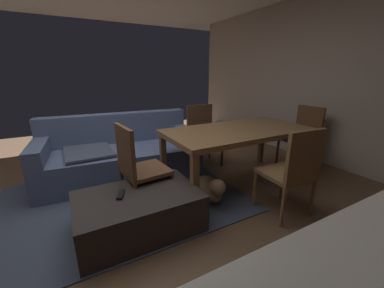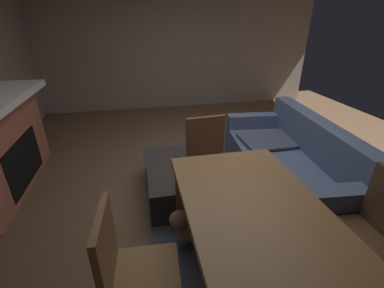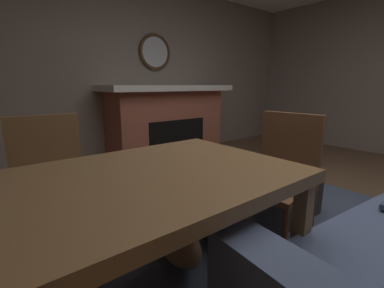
{
  "view_description": "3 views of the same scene",
  "coord_description": "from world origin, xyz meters",
  "px_view_note": "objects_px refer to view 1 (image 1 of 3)",
  "views": [
    {
      "loc": [
        -0.32,
        -2.41,
        1.42
      ],
      "look_at": [
        0.81,
        -0.35,
        0.7
      ],
      "focal_mm": 21.78,
      "sensor_mm": 36.0,
      "label": 1
    },
    {
      "loc": [
        2.72,
        -0.9,
        1.88
      ],
      "look_at": [
        0.55,
        -0.44,
        0.82
      ],
      "focal_mm": 24.54,
      "sensor_mm": 36.0,
      "label": 2
    },
    {
      "loc": [
        1.86,
        0.81,
        1.12
      ],
      "look_at": [
        0.63,
        -0.73,
        0.68
      ],
      "focal_mm": 24.96,
      "sensor_mm": 36.0,
      "label": 3
    }
  ],
  "objects_px": {
    "tv_remote": "(121,194)",
    "dining_chair_east": "(303,133)",
    "small_dog": "(211,188)",
    "ottoman_coffee_table": "(139,212)",
    "dining_table": "(237,134)",
    "couch": "(121,155)",
    "dining_chair_north": "(202,131)",
    "dining_chair_west": "(137,164)",
    "potted_plant": "(220,130)",
    "dining_chair_south": "(293,169)"
  },
  "relations": [
    {
      "from": "dining_chair_south",
      "to": "dining_chair_east",
      "type": "height_order",
      "value": "same"
    },
    {
      "from": "tv_remote",
      "to": "small_dog",
      "type": "relative_size",
      "value": 0.28
    },
    {
      "from": "potted_plant",
      "to": "dining_chair_east",
      "type": "bearing_deg",
      "value": -75.64
    },
    {
      "from": "ottoman_coffee_table",
      "to": "dining_table",
      "type": "distance_m",
      "value": 1.52
    },
    {
      "from": "ottoman_coffee_table",
      "to": "dining_chair_west",
      "type": "relative_size",
      "value": 1.17
    },
    {
      "from": "dining_table",
      "to": "dining_chair_west",
      "type": "relative_size",
      "value": 1.97
    },
    {
      "from": "potted_plant",
      "to": "small_dog",
      "type": "relative_size",
      "value": 0.85
    },
    {
      "from": "ottoman_coffee_table",
      "to": "dining_table",
      "type": "bearing_deg",
      "value": 13.57
    },
    {
      "from": "dining_chair_north",
      "to": "small_dog",
      "type": "relative_size",
      "value": 1.62
    },
    {
      "from": "tv_remote",
      "to": "dining_chair_south",
      "type": "bearing_deg",
      "value": 2.62
    },
    {
      "from": "tv_remote",
      "to": "dining_chair_west",
      "type": "height_order",
      "value": "dining_chair_west"
    },
    {
      "from": "dining_chair_east",
      "to": "small_dog",
      "type": "relative_size",
      "value": 1.62
    },
    {
      "from": "ottoman_coffee_table",
      "to": "dining_chair_north",
      "type": "bearing_deg",
      "value": 40.34
    },
    {
      "from": "tv_remote",
      "to": "dining_chair_west",
      "type": "relative_size",
      "value": 0.17
    },
    {
      "from": "dining_table",
      "to": "dining_chair_east",
      "type": "bearing_deg",
      "value": -0.03
    },
    {
      "from": "tv_remote",
      "to": "dining_chair_north",
      "type": "bearing_deg",
      "value": 59.44
    },
    {
      "from": "dining_chair_north",
      "to": "dining_chair_east",
      "type": "relative_size",
      "value": 1.0
    },
    {
      "from": "ottoman_coffee_table",
      "to": "potted_plant",
      "type": "relative_size",
      "value": 2.21
    },
    {
      "from": "tv_remote",
      "to": "dining_chair_east",
      "type": "bearing_deg",
      "value": 28.67
    },
    {
      "from": "dining_chair_east",
      "to": "dining_chair_west",
      "type": "xyz_separation_m",
      "value": [
        -2.61,
        -0.01,
        0.0
      ]
    },
    {
      "from": "dining_chair_west",
      "to": "potted_plant",
      "type": "relative_size",
      "value": 1.89
    },
    {
      "from": "dining_chair_east",
      "to": "dining_chair_north",
      "type": "bearing_deg",
      "value": 146.47
    },
    {
      "from": "dining_table",
      "to": "dining_chair_north",
      "type": "relative_size",
      "value": 1.97
    },
    {
      "from": "couch",
      "to": "dining_chair_south",
      "type": "relative_size",
      "value": 2.31
    },
    {
      "from": "dining_chair_south",
      "to": "dining_chair_east",
      "type": "xyz_separation_m",
      "value": [
        1.31,
        0.86,
        0.0
      ]
    },
    {
      "from": "dining_chair_west",
      "to": "small_dog",
      "type": "distance_m",
      "value": 0.85
    },
    {
      "from": "tv_remote",
      "to": "dining_chair_east",
      "type": "height_order",
      "value": "dining_chair_east"
    },
    {
      "from": "tv_remote",
      "to": "small_dog",
      "type": "height_order",
      "value": "tv_remote"
    },
    {
      "from": "potted_plant",
      "to": "couch",
      "type": "bearing_deg",
      "value": -163.76
    },
    {
      "from": "tv_remote",
      "to": "small_dog",
      "type": "xyz_separation_m",
      "value": [
        0.98,
        0.03,
        -0.2
      ]
    },
    {
      "from": "ottoman_coffee_table",
      "to": "small_dog",
      "type": "height_order",
      "value": "small_dog"
    },
    {
      "from": "dining_chair_east",
      "to": "small_dog",
      "type": "bearing_deg",
      "value": -171.85
    },
    {
      "from": "dining_chair_east",
      "to": "potted_plant",
      "type": "bearing_deg",
      "value": 104.36
    },
    {
      "from": "dining_chair_north",
      "to": "couch",
      "type": "bearing_deg",
      "value": 174.68
    },
    {
      "from": "dining_table",
      "to": "couch",
      "type": "bearing_deg",
      "value": 142.33
    },
    {
      "from": "couch",
      "to": "tv_remote",
      "type": "bearing_deg",
      "value": -102.22
    },
    {
      "from": "dining_chair_south",
      "to": "dining_table",
      "type": "bearing_deg",
      "value": 89.62
    },
    {
      "from": "dining_chair_east",
      "to": "small_dog",
      "type": "height_order",
      "value": "dining_chair_east"
    },
    {
      "from": "ottoman_coffee_table",
      "to": "tv_remote",
      "type": "xyz_separation_m",
      "value": [
        -0.14,
        0.04,
        0.2
      ]
    },
    {
      "from": "couch",
      "to": "dining_chair_north",
      "type": "height_order",
      "value": "dining_chair_north"
    },
    {
      "from": "tv_remote",
      "to": "dining_chair_east",
      "type": "distance_m",
      "value": 2.87
    },
    {
      "from": "dining_chair_east",
      "to": "small_dog",
      "type": "distance_m",
      "value": 1.93
    },
    {
      "from": "couch",
      "to": "small_dog",
      "type": "relative_size",
      "value": 3.74
    },
    {
      "from": "dining_chair_north",
      "to": "potted_plant",
      "type": "xyz_separation_m",
      "value": [
        0.89,
        0.75,
        -0.24
      ]
    },
    {
      "from": "dining_chair_north",
      "to": "dining_chair_south",
      "type": "bearing_deg",
      "value": -90.43
    },
    {
      "from": "dining_chair_south",
      "to": "dining_chair_east",
      "type": "bearing_deg",
      "value": 33.24
    },
    {
      "from": "dining_chair_west",
      "to": "small_dog",
      "type": "bearing_deg",
      "value": -19.5
    },
    {
      "from": "ottoman_coffee_table",
      "to": "dining_chair_east",
      "type": "relative_size",
      "value": 1.17
    },
    {
      "from": "couch",
      "to": "ottoman_coffee_table",
      "type": "height_order",
      "value": "couch"
    },
    {
      "from": "couch",
      "to": "dining_chair_west",
      "type": "relative_size",
      "value": 2.31
    }
  ]
}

